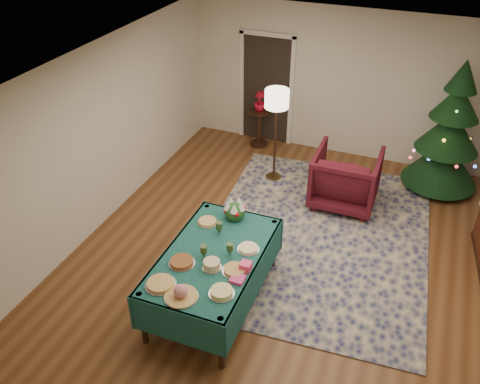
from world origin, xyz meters
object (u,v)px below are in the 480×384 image
at_px(gift_box, 246,266).
at_px(floor_lamp, 277,104).
at_px(christmas_tree, 449,134).
at_px(armchair, 346,176).
at_px(side_table, 259,128).
at_px(potted_plant, 260,106).
at_px(buffet_table, 213,264).

xyz_separation_m(gift_box, floor_lamp, (-0.72, 3.22, 0.57)).
bearing_deg(floor_lamp, christmas_tree, 16.10).
relative_size(armchair, christmas_tree, 0.46).
height_order(armchair, side_table, armchair).
xyz_separation_m(side_table, christmas_tree, (3.37, -0.30, 0.66)).
bearing_deg(christmas_tree, side_table, 174.91).
height_order(gift_box, side_table, gift_box).
distance_m(side_table, potted_plant, 0.48).
distance_m(floor_lamp, christmas_tree, 2.84).
bearing_deg(gift_box, armchair, 78.60).
bearing_deg(armchair, potted_plant, -35.91).
relative_size(floor_lamp, potted_plant, 4.31).
distance_m(floor_lamp, side_table, 1.65).
xyz_separation_m(side_table, potted_plant, (0.00, 0.00, 0.48)).
distance_m(armchair, potted_plant, 2.43).
bearing_deg(christmas_tree, potted_plant, 174.91).
bearing_deg(side_table, christmas_tree, -5.09).
bearing_deg(buffet_table, floor_lamp, 94.61).
relative_size(floor_lamp, christmas_tree, 0.73).
bearing_deg(potted_plant, side_table, -90.00).
bearing_deg(side_table, floor_lamp, -58.24).
bearing_deg(floor_lamp, gift_box, -77.49).
bearing_deg(buffet_table, side_table, 102.36).
relative_size(armchair, potted_plant, 2.70).
relative_size(side_table, christmas_tree, 0.32).
distance_m(armchair, christmas_tree, 1.84).
distance_m(gift_box, side_table, 4.55).
bearing_deg(floor_lamp, potted_plant, 121.76).
relative_size(side_table, potted_plant, 1.88).
relative_size(potted_plant, christmas_tree, 0.17).
height_order(floor_lamp, side_table, floor_lamp).
xyz_separation_m(floor_lamp, christmas_tree, (2.70, 0.78, -0.39)).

